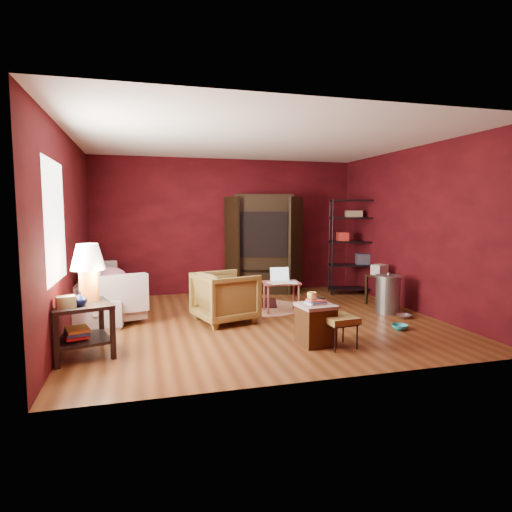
{
  "coord_description": "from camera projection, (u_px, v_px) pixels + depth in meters",
  "views": [
    {
      "loc": [
        -1.78,
        -6.38,
        1.72
      ],
      "look_at": [
        0.0,
        0.2,
        1.0
      ],
      "focal_mm": 30.0,
      "sensor_mm": 36.0,
      "label": 1
    }
  ],
  "objects": [
    {
      "name": "vase",
      "position": [
        80.0,
        299.0,
        4.88
      ],
      "size": [
        0.2,
        0.2,
        0.16
      ],
      "primitive_type": "imported",
      "rotation": [
        0.0,
        0.0,
        0.28
      ],
      "color": "#0C123C",
      "rests_on": "side_table"
    },
    {
      "name": "pet_bowl_turquoise",
      "position": [
        400.0,
        322.0,
        6.21
      ],
      "size": [
        0.23,
        0.08,
        0.23
      ],
      "primitive_type": "imported",
      "rotation": [
        0.0,
        0.0,
        0.05
      ],
      "color": "teal",
      "rests_on": "ground"
    },
    {
      "name": "rug_oriental",
      "position": [
        242.0,
        303.0,
        7.97
      ],
      "size": [
        1.48,
        1.18,
        0.01
      ],
      "rotation": [
        0.0,
        0.0,
        -0.28
      ],
      "color": "#431113",
      "rests_on": "ground"
    },
    {
      "name": "rug_round",
      "position": [
        264.0,
        308.0,
        7.61
      ],
      "size": [
        1.67,
        1.67,
        0.01
      ],
      "rotation": [
        0.0,
        0.0,
        0.26
      ],
      "color": "beige",
      "rests_on": "ground"
    },
    {
      "name": "sofa_cushions",
      "position": [
        102.0,
        289.0,
        7.05
      ],
      "size": [
        1.38,
        2.25,
        0.88
      ],
      "rotation": [
        0.0,
        0.0,
        0.28
      ],
      "color": "gray",
      "rests_on": "sofa"
    },
    {
      "name": "side_table",
      "position": [
        84.0,
        289.0,
        5.09
      ],
      "size": [
        0.83,
        0.83,
        1.33
      ],
      "rotation": [
        0.0,
        0.0,
        0.29
      ],
      "color": "black",
      "rests_on": "ground"
    },
    {
      "name": "mug",
      "position": [
        312.0,
        295.0,
        5.45
      ],
      "size": [
        0.13,
        0.11,
        0.12
      ],
      "primitive_type": "imported",
      "rotation": [
        0.0,
        0.0,
        -0.08
      ],
      "color": "#EFD875",
      "rests_on": "hamper"
    },
    {
      "name": "pet_bowl_steel",
      "position": [
        404.0,
        311.0,
        6.88
      ],
      "size": [
        0.24,
        0.09,
        0.24
      ],
      "primitive_type": "imported",
      "rotation": [
        0.0,
        0.0,
        -0.12
      ],
      "color": "#B1B3B8",
      "rests_on": "ground"
    },
    {
      "name": "trash_can",
      "position": [
        388.0,
        294.0,
        7.21
      ],
      "size": [
        0.52,
        0.52,
        0.69
      ],
      "rotation": [
        0.0,
        0.0,
        0.2
      ],
      "color": "gray",
      "rests_on": "ground"
    },
    {
      "name": "sofa",
      "position": [
        101.0,
        290.0,
        7.07
      ],
      "size": [
        0.73,
        2.17,
        0.84
      ],
      "primitive_type": "imported",
      "rotation": [
        0.0,
        0.0,
        1.52
      ],
      "color": "gray",
      "rests_on": "ground"
    },
    {
      "name": "hamper",
      "position": [
        316.0,
        324.0,
        5.5
      ],
      "size": [
        0.47,
        0.47,
        0.61
      ],
      "rotation": [
        0.0,
        0.0,
        0.1
      ],
      "color": "#492710",
      "rests_on": "ground"
    },
    {
      "name": "footstool",
      "position": [
        340.0,
        320.0,
        5.38
      ],
      "size": [
        0.43,
        0.43,
        0.4
      ],
      "rotation": [
        0.0,
        0.0,
        0.11
      ],
      "color": "black",
      "rests_on": "ground"
    },
    {
      "name": "armchair",
      "position": [
        225.0,
        295.0,
        6.62
      ],
      "size": [
        0.98,
        1.02,
        0.86
      ],
      "primitive_type": "imported",
      "rotation": [
        0.0,
        0.0,
        1.85
      ],
      "color": "black",
      "rests_on": "ground"
    },
    {
      "name": "small_stand",
      "position": [
        379.0,
        275.0,
        7.85
      ],
      "size": [
        0.48,
        0.48,
        0.74
      ],
      "rotation": [
        0.0,
        0.0,
        0.38
      ],
      "color": "black",
      "rests_on": "ground"
    },
    {
      "name": "wire_shelving",
      "position": [
        354.0,
        242.0,
        8.85
      ],
      "size": [
        1.03,
        0.66,
        1.96
      ],
      "rotation": [
        0.0,
        0.0,
        -0.28
      ],
      "color": "black",
      "rests_on": "ground"
    },
    {
      "name": "tv_armoire",
      "position": [
        263.0,
        242.0,
        8.99
      ],
      "size": [
        1.57,
        1.1,
        2.06
      ],
      "rotation": [
        0.0,
        0.0,
        -0.25
      ],
      "color": "black",
      "rests_on": "ground"
    },
    {
      "name": "laptop_desk",
      "position": [
        281.0,
        285.0,
        7.27
      ],
      "size": [
        0.64,
        0.51,
        0.75
      ],
      "rotation": [
        0.0,
        0.0,
        -0.09
      ],
      "color": "#B05350",
      "rests_on": "ground"
    },
    {
      "name": "room",
      "position": [
        257.0,
        232.0,
        6.59
      ],
      "size": [
        5.54,
        5.04,
        2.84
      ],
      "color": "brown",
      "rests_on": "ground"
    }
  ]
}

